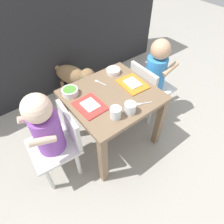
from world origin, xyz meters
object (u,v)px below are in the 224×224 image
at_px(food_tray_left, 90,106).
at_px(spoon_by_right_tray, 100,82).
at_px(cereal_bowl_left_side, 70,91).
at_px(seated_child_right, 155,72).
at_px(veggie_bowl_near, 113,71).
at_px(spoon_by_left_tray, 143,103).
at_px(water_cup_right, 130,108).
at_px(food_tray_right, 133,84).
at_px(dog, 75,76).
at_px(dining_table, 112,104).
at_px(water_cup_left, 116,113).
at_px(seated_child_left, 49,130).

distance_m(food_tray_left, spoon_by_right_tray, 0.24).
xyz_separation_m(food_tray_left, cereal_bowl_left_side, (-0.04, 0.17, 0.01)).
xyz_separation_m(seated_child_right, veggie_bowl_near, (-0.29, 0.14, 0.06)).
bearing_deg(seated_child_right, spoon_by_left_tray, -147.60).
bearing_deg(water_cup_right, food_tray_right, 44.22).
height_order(dog, food_tray_right, food_tray_right).
relative_size(dining_table, food_tray_right, 2.73).
xyz_separation_m(dining_table, food_tray_left, (-0.17, -0.01, 0.09)).
bearing_deg(cereal_bowl_left_side, seated_child_right, -11.34).
height_order(dog, spoon_by_left_tray, spoon_by_left_tray).
distance_m(food_tray_right, water_cup_right, 0.26).
bearing_deg(dog, veggie_bowl_near, -79.41).
xyz_separation_m(food_tray_left, water_cup_right, (0.16, -0.18, 0.02)).
xyz_separation_m(veggie_bowl_near, spoon_by_right_tray, (-0.15, -0.03, -0.01)).
height_order(seated_child_right, water_cup_left, seated_child_right).
bearing_deg(food_tray_right, water_cup_right, -135.78).
distance_m(seated_child_left, seated_child_right, 0.89).
xyz_separation_m(seated_child_right, dog, (-0.38, 0.61, -0.21)).
bearing_deg(seated_child_right, spoon_by_right_tray, 165.55).
height_order(food_tray_right, veggie_bowl_near, veggie_bowl_near).
bearing_deg(spoon_by_right_tray, water_cup_left, -109.78).
bearing_deg(cereal_bowl_left_side, food_tray_left, -77.89).
bearing_deg(veggie_bowl_near, food_tray_right, -84.43).
relative_size(seated_child_left, seated_child_right, 1.02).
height_order(water_cup_left, cereal_bowl_left_side, water_cup_left).
relative_size(seated_child_right, food_tray_right, 3.32).
height_order(seated_child_right, spoon_by_left_tray, seated_child_right).
distance_m(dining_table, food_tray_right, 0.20).
relative_size(dining_table, water_cup_left, 8.29).
bearing_deg(veggie_bowl_near, seated_child_left, -164.17).
xyz_separation_m(dining_table, spoon_by_left_tray, (0.09, -0.19, 0.09)).
height_order(water_cup_left, veggie_bowl_near, water_cup_left).
xyz_separation_m(food_tray_right, water_cup_right, (-0.19, -0.18, 0.02)).
relative_size(seated_child_right, cereal_bowl_left_side, 6.59).
xyz_separation_m(water_cup_right, spoon_by_left_tray, (0.11, 0.00, -0.02)).
bearing_deg(spoon_by_right_tray, seated_child_left, -163.13).
bearing_deg(seated_child_left, dining_table, -1.40).
distance_m(water_cup_left, veggie_bowl_near, 0.43).
height_order(dining_table, spoon_by_left_tray, spoon_by_left_tray).
xyz_separation_m(seated_child_left, cereal_bowl_left_side, (0.24, 0.16, 0.05)).
distance_m(food_tray_left, veggie_bowl_near, 0.37).
xyz_separation_m(dog, spoon_by_left_tray, (0.03, -0.83, 0.25)).
xyz_separation_m(dining_table, water_cup_left, (-0.11, -0.17, 0.12)).
height_order(dining_table, water_cup_right, water_cup_right).
distance_m(seated_child_right, water_cup_right, 0.51).
height_order(seated_child_left, water_cup_right, seated_child_left).
height_order(dining_table, cereal_bowl_left_side, cereal_bowl_left_side).
bearing_deg(water_cup_left, spoon_by_right_tray, 70.22).
xyz_separation_m(cereal_bowl_left_side, spoon_by_right_tray, (0.22, -0.02, -0.02)).
bearing_deg(dining_table, seated_child_left, 178.60).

